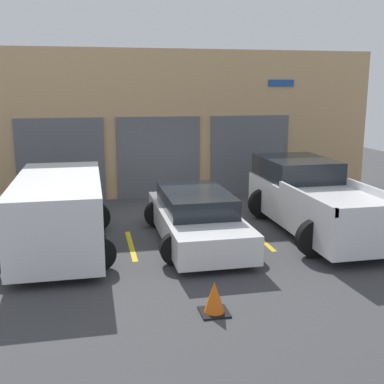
% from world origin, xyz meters
% --- Properties ---
extents(ground_plane, '(28.00, 28.00, 0.00)m').
position_xyz_m(ground_plane, '(0.00, 0.00, 0.00)').
color(ground_plane, '#3D3D3F').
extents(shophouse_building, '(14.46, 0.68, 4.81)m').
position_xyz_m(shophouse_building, '(-0.01, 3.29, 2.36)').
color(shophouse_building, tan).
rests_on(shophouse_building, ground).
extents(pickup_truck, '(2.54, 5.15, 1.71)m').
position_xyz_m(pickup_truck, '(3.12, -1.59, 0.82)').
color(pickup_truck, white).
rests_on(pickup_truck, ground).
extents(sedan_white, '(2.17, 4.55, 1.21)m').
position_xyz_m(sedan_white, '(0.00, -1.81, 0.58)').
color(sedan_white, white).
rests_on(sedan_white, ground).
extents(sedan_side, '(2.32, 4.48, 1.67)m').
position_xyz_m(sedan_side, '(-3.12, -1.84, 0.90)').
color(sedan_side, white).
rests_on(sedan_side, ground).
extents(parking_stripe_left, '(0.12, 2.20, 0.01)m').
position_xyz_m(parking_stripe_left, '(-1.56, -1.84, 0.00)').
color(parking_stripe_left, gold).
rests_on(parking_stripe_left, ground).
extents(parking_stripe_centre, '(0.12, 2.20, 0.01)m').
position_xyz_m(parking_stripe_centre, '(1.56, -1.84, 0.00)').
color(parking_stripe_centre, gold).
rests_on(parking_stripe_centre, ground).
extents(parking_stripe_right, '(0.12, 2.20, 0.01)m').
position_xyz_m(parking_stripe_right, '(4.68, -1.84, 0.00)').
color(parking_stripe_right, gold).
rests_on(parking_stripe_right, ground).
extents(traffic_cone, '(0.47, 0.47, 0.55)m').
position_xyz_m(traffic_cone, '(-0.52, -5.56, 0.25)').
color(traffic_cone, black).
rests_on(traffic_cone, ground).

